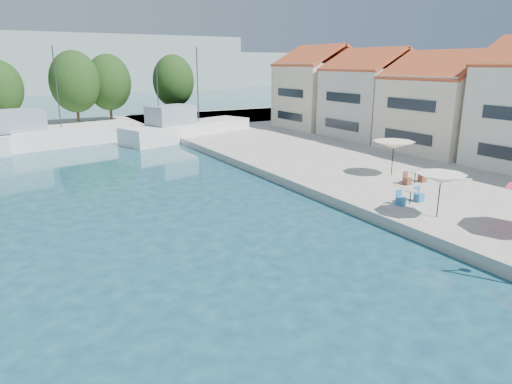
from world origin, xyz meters
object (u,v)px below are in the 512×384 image
umbrella_white (441,179)px  umbrella_cream (394,145)px  trawler_04 (186,129)px  trawler_03 (38,137)px

umbrella_white → umbrella_cream: 8.99m
umbrella_white → umbrella_cream: size_ratio=0.86×
umbrella_white → umbrella_cream: bearing=58.8°
umbrella_cream → trawler_04: bearing=102.0°
trawler_04 → umbrella_cream: 26.00m
trawler_04 → umbrella_cream: (5.38, -25.38, 1.66)m
trawler_03 → umbrella_cream: trawler_03 is taller
trawler_03 → umbrella_white: size_ratio=7.88×
trawler_03 → trawler_04: size_ratio=1.22×
trawler_04 → trawler_03: bearing=152.3°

